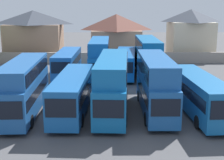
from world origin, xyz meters
TOP-DOWN VIEW (x-y plane):
  - ground at (0.00, 18.00)m, footprint 140.00×140.00m
  - depot_boundary_wall at (0.00, 25.60)m, footprint 56.00×0.50m
  - bus_1 at (-7.70, -0.17)m, footprint 2.93×11.12m
  - bus_2 at (-3.51, 0.18)m, footprint 3.00×11.57m
  - bus_3 at (0.03, 0.48)m, footprint 3.24×12.08m
  - bus_4 at (3.85, 0.39)m, footprint 2.56×10.96m
  - bus_5 at (7.60, -0.23)m, footprint 3.26×11.73m
  - bus_6 at (-5.89, 15.20)m, footprint 2.83×10.71m
  - bus_7 at (-1.58, 15.34)m, footprint 2.61×11.04m
  - bus_8 at (1.93, 15.83)m, footprint 3.37×11.40m
  - bus_9 at (4.87, 15.40)m, footprint 2.66×11.79m
  - house_terrace_left at (-13.82, 31.06)m, footprint 10.26×6.85m
  - house_terrace_centre at (0.99, 31.91)m, footprint 9.27×7.64m
  - house_terrace_right at (14.51, 31.95)m, footprint 7.79×8.33m

SIDE VIEW (x-z plane):
  - ground at x=0.00m, z-range 0.00..0.00m
  - depot_boundary_wall at x=0.00m, z-range 0.00..1.80m
  - bus_8 at x=1.93m, z-range 0.24..3.54m
  - bus_6 at x=-5.89m, z-range 0.24..3.64m
  - bus_5 at x=7.60m, z-range 0.25..3.66m
  - bus_2 at x=-3.51m, z-range 0.25..3.68m
  - bus_1 at x=-7.70m, z-range 0.31..5.01m
  - bus_3 at x=0.03m, z-range 0.31..5.25m
  - bus_7 at x=-1.58m, z-range 0.31..5.27m
  - bus_4 at x=3.85m, z-range 0.31..5.28m
  - bus_9 at x=4.87m, z-range 0.32..5.41m
  - house_terrace_centre at x=0.99m, z-range 0.09..7.94m
  - house_terrace_left at x=-13.82m, z-range 0.09..8.60m
  - house_terrace_right at x=14.51m, z-range 0.08..8.78m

